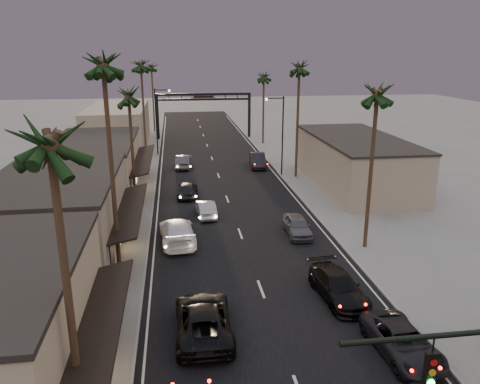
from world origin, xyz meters
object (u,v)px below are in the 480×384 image
object	(u,v)px
palm_lb	(103,58)
palm_lc	(128,91)
palm_ld	(141,62)
curbside_black	(338,286)
palm_rc	(264,74)
oncoming_silver	(206,209)
arch	(204,104)
palm_rb	(300,64)
streetlight_left	(158,116)
streetlight_right	(280,130)
palm_la	(48,131)
curbside_near	(403,342)
oncoming_pickup	(203,319)
palm_far	(151,65)
palm_ra	(378,88)

from	to	relation	value
palm_lb	palm_lc	bearing A→B (deg)	90.00
palm_ld	curbside_black	world-z (taller)	palm_ld
palm_lc	palm_rc	bearing A→B (deg)	58.44
curbside_black	oncoming_silver	bearing A→B (deg)	108.21
arch	palm_rb	bearing A→B (deg)	-71.70
palm_rb	palm_rc	xyz separation A→B (m)	(0.00, 20.00, -1.95)
streetlight_left	palm_rc	distance (m)	17.42
palm_rc	streetlight_right	bearing A→B (deg)	-95.05
oncoming_silver	palm_rb	bearing A→B (deg)	-136.88
palm_la	oncoming_silver	world-z (taller)	palm_la
palm_la	curbside_near	xyz separation A→B (m)	(14.03, 2.83, -10.74)
oncoming_pickup	palm_far	bearing A→B (deg)	-85.29
palm_lb	palm_far	size ratio (longest dim) A/B	1.15
oncoming_pickup	arch	bearing A→B (deg)	-93.30
oncoming_pickup	palm_lb	bearing A→B (deg)	-55.17
palm_lb	palm_ld	bearing A→B (deg)	90.00
palm_lb	palm_far	xyz separation A→B (m)	(0.30, 56.00, -1.94)
streetlight_left	curbside_near	distance (m)	48.02
streetlight_left	oncoming_pickup	world-z (taller)	streetlight_left
oncoming_pickup	oncoming_silver	xyz separation A→B (m)	(1.37, 17.61, -0.15)
palm_lb	curbside_near	size ratio (longest dim) A/B	3.00
arch	palm_far	world-z (taller)	palm_far
palm_la	palm_ld	bearing A→B (deg)	90.00
curbside_black	arch	bearing A→B (deg)	89.30
palm_lc	palm_ld	xyz separation A→B (m)	(0.00, 19.00, 1.95)
palm_rb	palm_la	bearing A→B (deg)	-116.17
streetlight_left	palm_ld	bearing A→B (deg)	-119.25
arch	oncoming_silver	bearing A→B (deg)	-93.60
palm_rc	palm_far	distance (m)	21.97
streetlight_right	oncoming_silver	distance (m)	16.28
palm_lc	palm_ld	world-z (taller)	palm_ld
streetlight_left	oncoming_silver	xyz separation A→B (m)	(4.56, -25.54, -4.64)
palm_rb	streetlight_left	bearing A→B (deg)	137.95
streetlight_left	palm_rc	world-z (taller)	palm_rc
palm_rb	palm_far	size ratio (longest dim) A/B	1.08
palm_la	palm_lc	bearing A→B (deg)	90.00
oncoming_silver	streetlight_right	bearing A→B (deg)	-129.86
curbside_near	palm_rb	bearing A→B (deg)	80.65
palm_lc	curbside_black	size ratio (longest dim) A/B	2.30
palm_rb	oncoming_pickup	world-z (taller)	palm_rb
arch	palm_far	size ratio (longest dim) A/B	1.15
palm_lb	curbside_near	xyz separation A→B (m)	(14.03, -10.17, -12.68)
streetlight_left	oncoming_pickup	bearing A→B (deg)	-85.77
palm_la	curbside_black	xyz separation A→B (m)	(12.81, 8.33, -10.67)
palm_lc	palm_far	distance (m)	42.01
palm_ra	oncoming_pickup	distance (m)	18.66
arch	palm_rc	size ratio (longest dim) A/B	1.25
palm_lc	palm_ra	world-z (taller)	palm_ra
palm_ra	streetlight_left	bearing A→B (deg)	114.54
oncoming_pickup	curbside_near	size ratio (longest dim) A/B	1.18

